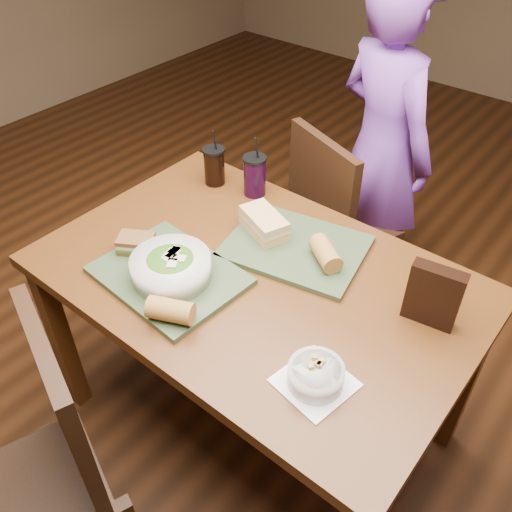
% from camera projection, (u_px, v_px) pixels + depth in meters
% --- Properties ---
extents(ground, '(6.00, 6.00, 0.00)m').
position_uv_depth(ground, '(256.00, 417.00, 2.11)').
color(ground, '#381C0B').
rests_on(ground, ground).
extents(dining_table, '(1.30, 0.85, 0.75)m').
position_uv_depth(dining_table, '(256.00, 295.00, 1.68)').
color(dining_table, '#4F2B0F').
rests_on(dining_table, ground).
extents(chair_near, '(0.51, 0.52, 0.93)m').
position_uv_depth(chair_near, '(46.00, 468.00, 1.40)').
color(chair_near, black).
rests_on(chair_near, ground).
extents(chair_far, '(0.51, 0.52, 0.91)m').
position_uv_depth(chair_far, '(331.00, 219.00, 2.25)').
color(chair_far, black).
rests_on(chair_far, ground).
extents(diner, '(0.61, 0.50, 1.43)m').
position_uv_depth(diner, '(382.00, 149.00, 2.27)').
color(diner, purple).
rests_on(diner, ground).
extents(tray_near, '(0.44, 0.35, 0.02)m').
position_uv_depth(tray_near, '(169.00, 275.00, 1.60)').
color(tray_near, '#344327').
rests_on(tray_near, dining_table).
extents(tray_far, '(0.48, 0.40, 0.02)m').
position_uv_depth(tray_far, '(295.00, 247.00, 1.71)').
color(tray_far, '#344327').
rests_on(tray_far, dining_table).
extents(salad_bowl, '(0.23, 0.23, 0.08)m').
position_uv_depth(salad_bowl, '(171.00, 266.00, 1.56)').
color(salad_bowl, silver).
rests_on(salad_bowl, tray_near).
extents(soup_bowl, '(0.19, 0.19, 0.07)m').
position_uv_depth(soup_bowl, '(316.00, 375.00, 1.30)').
color(soup_bowl, white).
rests_on(soup_bowl, dining_table).
extents(sandwich_near, '(0.13, 0.12, 0.05)m').
position_uv_depth(sandwich_near, '(136.00, 244.00, 1.66)').
color(sandwich_near, '#593819').
rests_on(sandwich_near, tray_near).
extents(sandwich_far, '(0.19, 0.15, 0.07)m').
position_uv_depth(sandwich_far, '(264.00, 223.00, 1.73)').
color(sandwich_far, tan).
rests_on(sandwich_far, tray_far).
extents(baguette_near, '(0.14, 0.11, 0.06)m').
position_uv_depth(baguette_near, '(171.00, 310.00, 1.44)').
color(baguette_near, '#AD7533').
rests_on(baguette_near, tray_near).
extents(baguette_far, '(0.14, 0.12, 0.06)m').
position_uv_depth(baguette_far, '(326.00, 254.00, 1.62)').
color(baguette_far, '#AD7533').
rests_on(baguette_far, tray_far).
extents(cup_cola, '(0.08, 0.08, 0.22)m').
position_uv_depth(cup_cola, '(214.00, 166.00, 1.96)').
color(cup_cola, black).
rests_on(cup_cola, dining_table).
extents(cup_berry, '(0.08, 0.08, 0.23)m').
position_uv_depth(cup_berry, '(255.00, 175.00, 1.91)').
color(cup_berry, black).
rests_on(cup_berry, dining_table).
extents(chip_bag, '(0.15, 0.06, 0.18)m').
position_uv_depth(chip_bag, '(434.00, 296.00, 1.42)').
color(chip_bag, black).
rests_on(chip_bag, dining_table).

